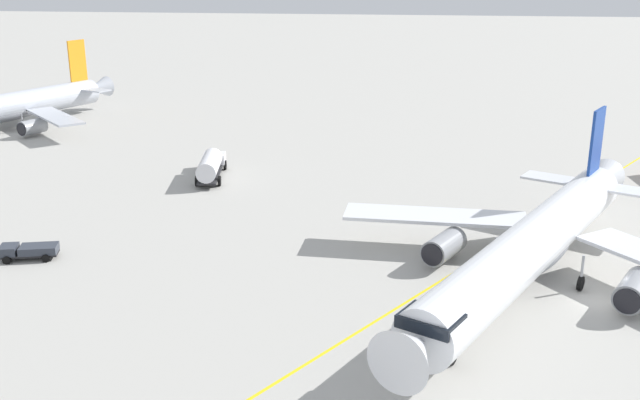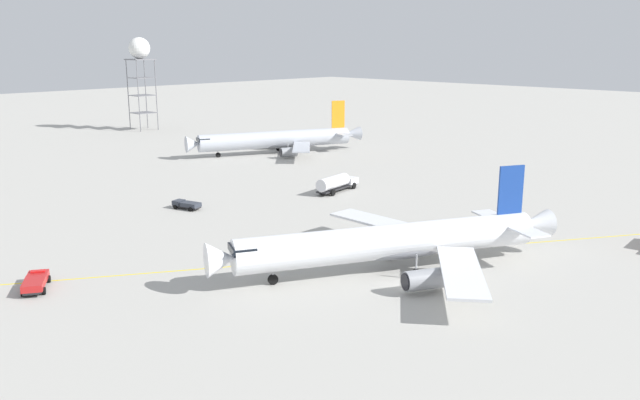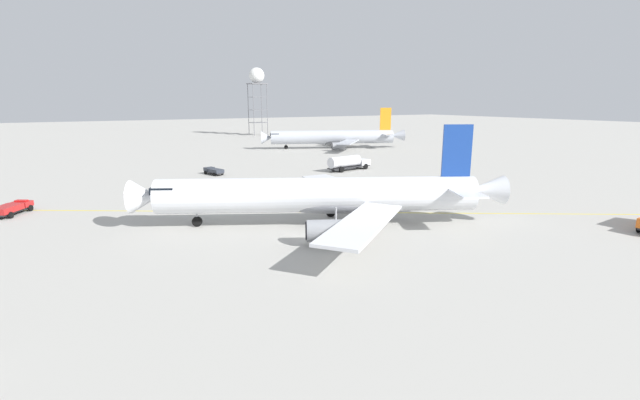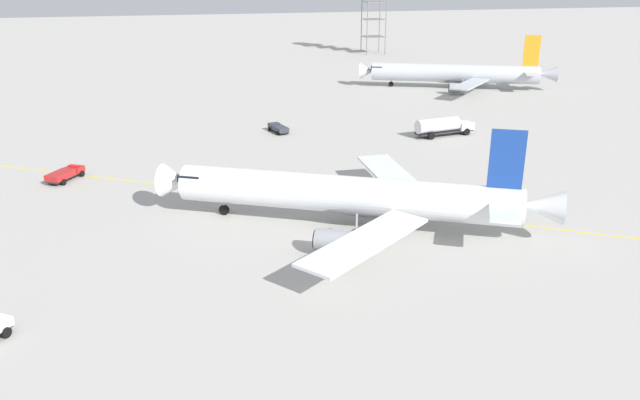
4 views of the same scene
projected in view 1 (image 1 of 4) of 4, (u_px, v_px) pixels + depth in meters
The scene contains 5 objects.
ground_plane at pixel (601, 302), 51.37m from camera, with size 600.00×600.00×0.00m, color #ADAAA3.
airliner_main at pixel (534, 245), 53.13m from camera, with size 30.41×37.93×10.90m.
fuel_tanker_truck at pixel (210, 165), 80.29m from camera, with size 3.96×9.90×2.87m.
baggage_truck_truck at pixel (28, 251), 58.67m from camera, with size 4.72×2.87×1.22m.
taxiway_centreline at pixel (477, 258), 59.00m from camera, with size 75.05×122.45×0.01m.
Camera 1 is at (-13.02, -48.98, 22.66)m, focal length 41.12 mm.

